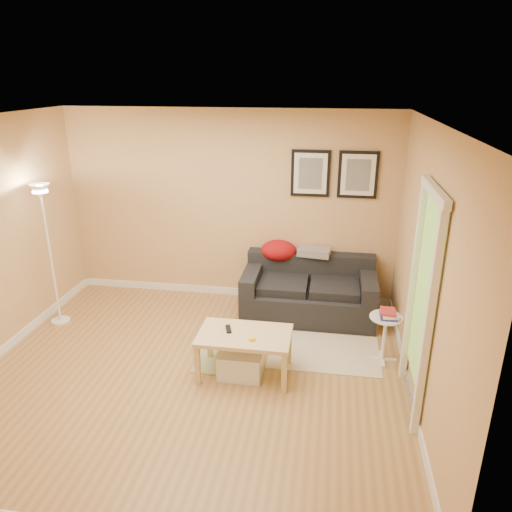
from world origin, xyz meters
name	(u,v)px	position (x,y,z in m)	size (l,w,h in m)	color
floor	(193,372)	(0.00, 0.00, 0.00)	(4.50, 4.50, 0.00)	#A67D47
ceiling	(179,121)	(0.00, 0.00, 2.60)	(4.50, 4.50, 0.00)	white
wall_back	(229,207)	(0.00, 2.00, 1.30)	(4.50, 4.50, 0.00)	tan
wall_front	(89,379)	(0.00, -2.00, 1.30)	(4.50, 4.50, 0.00)	tan
wall_right	(426,273)	(2.25, 0.00, 1.30)	(4.00, 4.00, 0.00)	tan
baseboard_back	(231,291)	(0.00, 1.99, 0.05)	(4.50, 0.02, 0.10)	white
baseboard_left	(2,351)	(-2.24, 0.00, 0.05)	(0.02, 4.00, 0.10)	white
baseboard_right	(410,389)	(2.24, 0.00, 0.05)	(0.02, 4.00, 0.10)	white
sofa	(309,289)	(1.14, 1.53, 0.38)	(1.70, 0.90, 0.75)	black
red_throw	(279,251)	(0.70, 1.84, 0.77)	(0.48, 0.36, 0.28)	maroon
plaid_throw	(314,252)	(1.18, 1.85, 0.78)	(0.42, 0.26, 0.10)	tan
framed_print_left	(310,173)	(1.08, 1.98, 1.80)	(0.50, 0.04, 0.60)	black
framed_print_right	(358,175)	(1.68, 1.98, 1.80)	(0.50, 0.04, 0.60)	black
area_rug	(324,352)	(1.38, 0.62, 0.01)	(1.25, 0.85, 0.01)	beige
green_runner	(226,363)	(0.32, 0.23, 0.01)	(0.70, 0.50, 0.01)	#668C4C
coffee_table	(245,354)	(0.55, 0.08, 0.24)	(0.96, 0.59, 0.48)	#E0C788
remote_control	(228,329)	(0.37, 0.13, 0.49)	(0.05, 0.16, 0.02)	black
tape_roll	(252,339)	(0.65, -0.04, 0.49)	(0.07, 0.07, 0.03)	yellow
storage_bin	(241,364)	(0.52, 0.03, 0.14)	(0.47, 0.34, 0.29)	white
side_table	(384,339)	(2.02, 0.56, 0.27)	(0.36, 0.36, 0.55)	white
book_stack	(388,314)	(2.04, 0.56, 0.58)	(0.18, 0.24, 0.07)	navy
floor_lamp	(51,260)	(-2.00, 0.83, 0.85)	(0.23, 0.23, 1.81)	white
doorway	(419,307)	(2.20, -0.15, 1.02)	(0.12, 1.01, 2.13)	white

